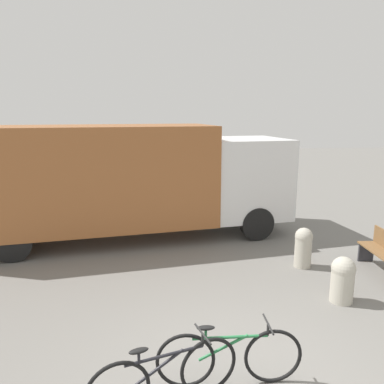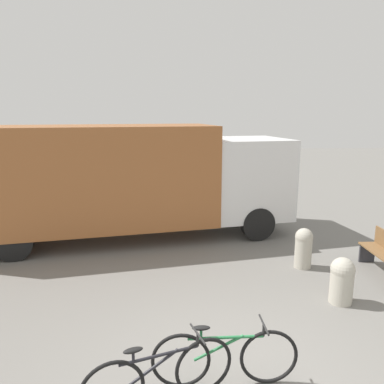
{
  "view_description": "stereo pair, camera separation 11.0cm",
  "coord_description": "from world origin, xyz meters",
  "px_view_note": "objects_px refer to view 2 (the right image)",
  "views": [
    {
      "loc": [
        -0.98,
        -4.03,
        3.29
      ],
      "look_at": [
        -0.16,
        3.97,
        1.58
      ],
      "focal_mm": 35.0,
      "sensor_mm": 36.0,
      "label": 1
    },
    {
      "loc": [
        -0.87,
        -4.04,
        3.29
      ],
      "look_at": [
        -0.16,
        3.97,
        1.58
      ],
      "focal_mm": 35.0,
      "sensor_mm": 36.0,
      "label": 2
    }
  ],
  "objects_px": {
    "bicycle_near": "(160,376)",
    "bollard_far_bench": "(303,246)",
    "bollard_near_bench": "(342,279)",
    "delivery_truck": "(126,177)",
    "bicycle_middle": "(225,357)"
  },
  "relations": [
    {
      "from": "bicycle_near",
      "to": "bollard_far_bench",
      "type": "distance_m",
      "value": 4.8
    },
    {
      "from": "bicycle_near",
      "to": "bollard_near_bench",
      "type": "height_order",
      "value": "bollard_near_bench"
    },
    {
      "from": "bicycle_near",
      "to": "bicycle_middle",
      "type": "distance_m",
      "value": 0.83
    },
    {
      "from": "delivery_truck",
      "to": "bollard_far_bench",
      "type": "relative_size",
      "value": 9.95
    },
    {
      "from": "bicycle_near",
      "to": "bollard_far_bench",
      "type": "bearing_deg",
      "value": 32.82
    },
    {
      "from": "bollard_near_bench",
      "to": "bicycle_middle",
      "type": "bearing_deg",
      "value": -142.33
    },
    {
      "from": "bollard_far_bench",
      "to": "bollard_near_bench",
      "type": "bearing_deg",
      "value": -86.74
    },
    {
      "from": "bollard_near_bench",
      "to": "bollard_far_bench",
      "type": "bearing_deg",
      "value": 93.26
    },
    {
      "from": "delivery_truck",
      "to": "bollard_near_bench",
      "type": "bearing_deg",
      "value": -52.69
    },
    {
      "from": "delivery_truck",
      "to": "bicycle_middle",
      "type": "height_order",
      "value": "delivery_truck"
    },
    {
      "from": "bicycle_middle",
      "to": "delivery_truck",
      "type": "bearing_deg",
      "value": 106.93
    },
    {
      "from": "bicycle_near",
      "to": "bollard_far_bench",
      "type": "relative_size",
      "value": 1.98
    },
    {
      "from": "bicycle_near",
      "to": "bollard_far_bench",
      "type": "xyz_separation_m",
      "value": [
        3.1,
        3.67,
        0.09
      ]
    },
    {
      "from": "delivery_truck",
      "to": "bicycle_near",
      "type": "height_order",
      "value": "delivery_truck"
    },
    {
      "from": "bicycle_near",
      "to": "bollard_near_bench",
      "type": "xyz_separation_m",
      "value": [
        3.19,
        2.12,
        0.06
      ]
    }
  ]
}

